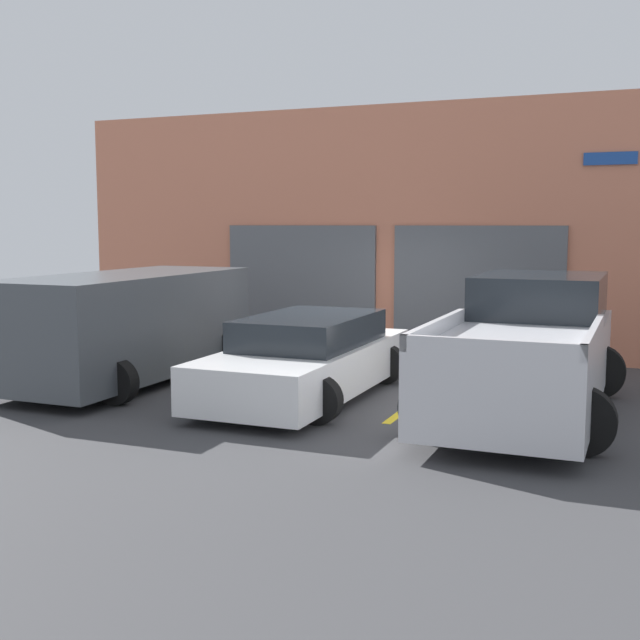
% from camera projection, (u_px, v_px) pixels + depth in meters
% --- Properties ---
extents(ground_plane, '(28.00, 28.00, 0.00)m').
position_uv_depth(ground_plane, '(341.00, 380.00, 13.22)').
color(ground_plane, '#3D3D3F').
extents(shophouse_building, '(14.22, 0.68, 4.87)m').
position_uv_depth(shophouse_building, '(400.00, 232.00, 15.96)').
color(shophouse_building, '#D17A5B').
rests_on(shophouse_building, ground).
extents(pickup_truck, '(2.47, 5.25, 1.82)m').
position_uv_depth(pickup_truck, '(528.00, 350.00, 10.87)').
color(pickup_truck, silver).
rests_on(pickup_truck, ground).
extents(sedan_white, '(2.15, 4.62, 1.22)m').
position_uv_depth(sedan_white, '(308.00, 358.00, 11.87)').
color(sedan_white, white).
rests_on(sedan_white, ground).
extents(sedan_side, '(2.32, 4.82, 1.76)m').
position_uv_depth(sedan_side, '(129.00, 324.00, 12.99)').
color(sedan_side, '#474C51').
rests_on(sedan_side, ground).
extents(parking_stripe_far_left, '(0.12, 2.20, 0.01)m').
position_uv_depth(parking_stripe_far_left, '(53.00, 374.00, 13.69)').
color(parking_stripe_far_left, gold).
rests_on(parking_stripe_far_left, ground).
extents(parking_stripe_left, '(0.12, 2.20, 0.01)m').
position_uv_depth(parking_stripe_left, '(215.00, 389.00, 12.50)').
color(parking_stripe_left, gold).
rests_on(parking_stripe_left, ground).
extents(parking_stripe_centre, '(0.12, 2.20, 0.01)m').
position_uv_depth(parking_stripe_centre, '(410.00, 406.00, 11.32)').
color(parking_stripe_centre, gold).
rests_on(parking_stripe_centre, ground).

